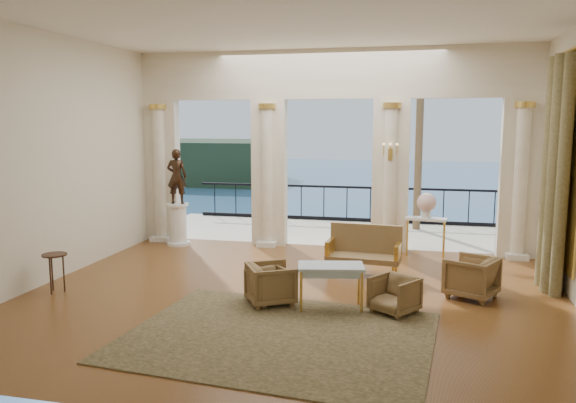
% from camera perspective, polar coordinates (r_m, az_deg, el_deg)
% --- Properties ---
extents(floor, '(9.00, 9.00, 0.00)m').
position_cam_1_polar(floor, '(9.50, 0.36, -9.70)').
color(floor, '#46260D').
rests_on(floor, ground).
extents(room_walls, '(9.00, 9.00, 9.00)m').
position_cam_1_polar(room_walls, '(7.95, -1.40, 7.90)').
color(room_walls, beige).
rests_on(room_walls, ground).
extents(arcade, '(9.00, 0.56, 4.50)m').
position_cam_1_polar(arcade, '(12.80, 4.15, 6.67)').
color(arcade, beige).
rests_on(arcade, ground).
extents(terrace, '(10.00, 3.60, 0.10)m').
position_cam_1_polar(terrace, '(15.05, 5.22, -3.21)').
color(terrace, beige).
rests_on(terrace, ground).
extents(balustrade, '(9.00, 0.06, 1.03)m').
position_cam_1_polar(balustrade, '(16.53, 6.00, -0.57)').
color(balustrade, black).
rests_on(balustrade, terrace).
extents(palm_tree, '(2.00, 2.00, 4.50)m').
position_cam_1_polar(palm_tree, '(15.46, 13.38, 12.33)').
color(palm_tree, '#4C3823').
rests_on(palm_tree, terrace).
extents(headland, '(22.00, 18.00, 6.00)m').
position_cam_1_polar(headland, '(85.26, -9.06, 4.13)').
color(headland, black).
rests_on(headland, sea).
extents(sea, '(160.00, 160.00, 0.00)m').
position_cam_1_polar(sea, '(69.42, 11.28, 0.67)').
color(sea, navy).
rests_on(sea, ground).
extents(curtain, '(0.33, 1.40, 4.09)m').
position_cam_1_polar(curtain, '(10.61, 25.54, 2.53)').
color(curtain, brown).
rests_on(curtain, ground).
extents(window_frame, '(0.04, 1.60, 3.40)m').
position_cam_1_polar(window_frame, '(10.65, 26.55, 2.92)').
color(window_frame, gold).
rests_on(window_frame, room_walls).
extents(wall_sconce, '(0.30, 0.11, 0.33)m').
position_cam_1_polar(wall_sconce, '(12.36, 10.36, 4.86)').
color(wall_sconce, gold).
rests_on(wall_sconce, arcade).
extents(rug, '(4.35, 3.53, 0.02)m').
position_cam_1_polar(rug, '(7.87, -0.94, -13.51)').
color(rug, '#2B3117').
rests_on(rug, ground).
extents(armchair_a, '(0.82, 0.82, 0.62)m').
position_cam_1_polar(armchair_a, '(9.12, -1.91, -8.43)').
color(armchair_a, '#4E3F1E').
rests_on(armchair_a, ground).
extents(armchair_b, '(0.83, 0.81, 0.63)m').
position_cam_1_polar(armchair_b, '(8.83, 10.76, -9.12)').
color(armchair_b, '#4E3F1E').
rests_on(armchair_b, ground).
extents(armchair_c, '(0.95, 0.97, 0.76)m').
position_cam_1_polar(armchair_c, '(9.88, 18.13, -7.12)').
color(armchair_c, '#4E3F1E').
rests_on(armchair_c, ground).
extents(armchair_d, '(0.92, 0.94, 0.72)m').
position_cam_1_polar(armchair_d, '(9.09, -1.72, -8.15)').
color(armchair_d, '#4E3F1E').
rests_on(armchair_d, ground).
extents(settee, '(1.44, 0.71, 0.93)m').
position_cam_1_polar(settee, '(10.96, 7.76, -4.85)').
color(settee, '#4E3F1E').
rests_on(settee, ground).
extents(game_table, '(1.11, 0.74, 0.70)m').
position_cam_1_polar(game_table, '(8.83, 4.38, -6.90)').
color(game_table, '#A9C8D9').
rests_on(game_table, ground).
extents(pedestal, '(0.54, 0.54, 0.99)m').
position_cam_1_polar(pedestal, '(13.51, -11.10, -2.36)').
color(pedestal, silver).
rests_on(pedestal, ground).
extents(statue, '(0.50, 0.35, 1.28)m').
position_cam_1_polar(statue, '(13.35, -11.24, 2.52)').
color(statue, black).
rests_on(statue, pedestal).
extents(console_table, '(0.92, 0.47, 0.83)m').
position_cam_1_polar(console_table, '(12.57, 13.83, -2.26)').
color(console_table, silver).
rests_on(console_table, ground).
extents(urn, '(0.41, 0.41, 0.55)m').
position_cam_1_polar(urn, '(12.50, 13.90, -0.22)').
color(urn, silver).
rests_on(urn, console_table).
extents(side_table, '(0.42, 0.42, 0.67)m').
position_cam_1_polar(side_table, '(10.40, -22.63, -5.45)').
color(side_table, black).
rests_on(side_table, ground).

